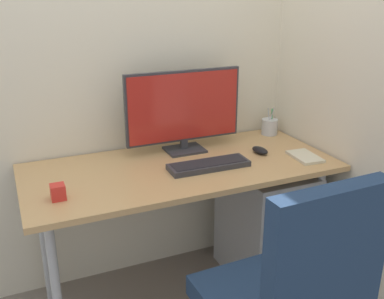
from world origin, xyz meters
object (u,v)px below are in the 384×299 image
keyboard (209,165)px  mouse (260,150)px  desk_clamp_accessory (58,192)px  monitor (184,109)px  notebook (305,157)px  pen_holder (270,127)px  office_chair (289,298)px  filing_cabinet (264,223)px

keyboard → mouse: size_ratio=3.73×
mouse → desk_clamp_accessory: size_ratio=1.66×
monitor → desk_clamp_accessory: bearing=-154.6°
mouse → notebook: bearing=-48.1°
mouse → pen_holder: bearing=41.4°
office_chair → desk_clamp_accessory: size_ratio=15.97×
keyboard → notebook: size_ratio=2.10×
monitor → mouse: size_ratio=5.85×
mouse → office_chair: bearing=-121.7°
office_chair → notebook: size_ratio=5.42×
filing_cabinet → desk_clamp_accessory: (-1.09, -0.12, 0.45)m
monitor → notebook: monitor is taller
keyboard → mouse: (0.33, 0.07, 0.00)m
office_chair → keyboard: size_ratio=2.58×
office_chair → mouse: 0.91m
notebook → mouse: bearing=143.7°
desk_clamp_accessory → mouse: bearing=7.0°
desk_clamp_accessory → monitor: bearing=25.4°
mouse → monitor: bearing=142.1°
filing_cabinet → pen_holder: pen_holder is taller
keyboard → mouse: mouse is taller
monitor → office_chair: bearing=-90.8°
mouse → notebook: size_ratio=0.56×
filing_cabinet → keyboard: 0.58m
filing_cabinet → monitor: monitor is taller
filing_cabinet → desk_clamp_accessory: size_ratio=10.25×
filing_cabinet → keyboard: (-0.38, -0.06, 0.44)m
mouse → pen_holder: size_ratio=0.66×
office_chair → filing_cabinet: size_ratio=1.56×
keyboard → desk_clamp_accessory: bearing=-175.4°
keyboard → desk_clamp_accessory: desk_clamp_accessory is taller
office_chair → desk_clamp_accessory: 0.99m
monitor → pen_holder: size_ratio=3.86×
pen_holder → mouse: bearing=-131.1°
filing_cabinet → notebook: notebook is taller
mouse → filing_cabinet: bearing=-14.6°
office_chair → mouse: size_ratio=9.64×
mouse → notebook: mouse is taller
monitor → desk_clamp_accessory: size_ratio=9.70×
filing_cabinet → mouse: mouse is taller
office_chair → monitor: monitor is taller
monitor → filing_cabinet: bearing=-27.8°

